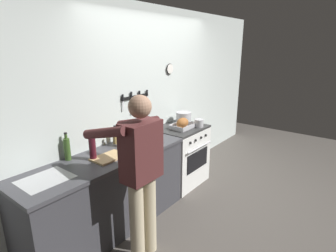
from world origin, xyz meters
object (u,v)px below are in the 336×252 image
Objects in this scene: roasting_pan at (182,124)px; bottle_wine_red at (92,148)px; person_cook at (140,169)px; saucepan at (199,123)px; stove at (180,155)px; bottle_cooking_oil at (119,138)px; bottle_olive_oil at (67,149)px; cutting_board at (109,157)px; bottle_vinegar at (115,136)px; stock_pot at (183,118)px.

roasting_pan is 1.12× the size of bottle_wine_red.
person_cook reaches higher than saucepan.
stove is 1.66m from bottle_wine_red.
stove is at bearing -5.96° from bottle_cooking_oil.
bottle_olive_oil is 0.63m from bottle_cooking_oil.
cutting_board is 1.14× the size of bottle_wine_red.
cutting_board is 0.44m from bottle_olive_oil.
bottle_olive_oil reaches higher than bottle_vinegar.
bottle_cooking_oil is at bearing 179.23° from stock_pot.
bottle_wine_red reaches higher than saucepan.
bottle_wine_red is at bearing -52.33° from bottle_olive_oil.
cutting_board is at bearing -140.45° from bottle_vinegar.
bottle_wine_red reaches higher than roasting_pan.
bottle_olive_oil reaches higher than saucepan.
stock_pot is 0.31m from saucepan.
cutting_board is (-1.64, -0.16, -0.08)m from stock_pot.
saucepan is 0.58× the size of bottle_vinegar.
cutting_board is 0.38m from bottle_cooking_oil.
saucepan is 0.43× the size of bottle_wine_red.
bottle_vinegar is (-1.07, 0.23, 0.55)m from stove.
bottle_wine_red is (-0.48, -0.19, 0.04)m from bottle_vinegar.
saucepan is 0.44× the size of bottle_olive_oil.
roasting_pan is 2.61× the size of saucepan.
bottle_cooking_oil is at bearing -12.26° from bottle_olive_oil.
stock_pot is 0.76× the size of bottle_wine_red.
bottle_vinegar is (-1.04, 0.29, 0.03)m from roasting_pan.
roasting_pan is at bearing -10.32° from bottle_olive_oil.
cutting_board is (-1.39, -0.00, -0.06)m from roasting_pan.
bottle_vinegar is at bearing -22.72° from person_cook.
stock_pot is at bearing 1.96° from bottle_wine_red.
stock_pot is 1.77× the size of saucepan.
stove is at bearing 130.52° from saucepan.
stove is 0.54× the size of person_cook.
person_cook is at bearing -167.22° from saucepan.
stock_pot is 0.78× the size of bottle_olive_oil.
person_cook is at bearing -84.68° from bottle_wine_red.
saucepan reaches higher than stove.
bottle_cooking_oil is (-1.32, 0.02, 0.02)m from stock_pot.
stove is 3.78× the size of stock_pot.
stove is 3.43× the size of bottle_cooking_oil.
roasting_pan is at bearing -3.57° from bottle_wine_red.
bottle_wine_red reaches higher than bottle_vinegar.
roasting_pan is at bearing 0.10° from cutting_board.
bottle_olive_oil is at bearing 169.68° from roasting_pan.
roasting_pan is at bearing -119.17° from stove.
bottle_olive_oil reaches higher than roasting_pan.
roasting_pan is 0.98× the size of cutting_board.
person_cook reaches higher than bottle_olive_oil.
saucepan is at bearing -97.30° from stock_pot.
person_cook is (-1.50, -0.59, 0.50)m from stove.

